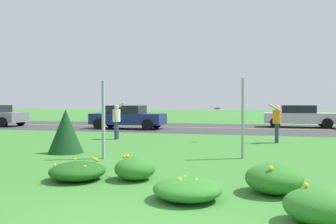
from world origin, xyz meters
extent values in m
plane|color=#387A2D|center=(0.00, 9.48, 0.00)|extent=(120.00, 120.00, 0.00)
cube|color=#38383A|center=(0.00, 18.96, 0.00)|extent=(120.00, 9.14, 0.01)
cube|color=yellow|center=(0.00, 18.96, 0.01)|extent=(120.00, 0.16, 0.00)
ellipsoid|color=#2D7526|center=(2.26, 1.32, 0.24)|extent=(0.98, 0.87, 0.49)
sphere|color=gold|center=(2.18, 1.11, 0.37)|extent=(0.06, 0.06, 0.06)
sphere|color=gold|center=(2.08, 1.39, 0.50)|extent=(0.07, 0.07, 0.07)
ellipsoid|color=#1E5619|center=(-2.32, 2.96, 0.19)|extent=(1.19, 1.22, 0.38)
sphere|color=yellow|center=(-2.58, 3.32, 0.38)|extent=(0.06, 0.06, 0.06)
sphere|color=yellow|center=(-2.03, 2.76, 0.33)|extent=(0.05, 0.05, 0.05)
sphere|color=yellow|center=(-2.14, 3.38, 0.39)|extent=(0.07, 0.07, 0.07)
sphere|color=yellow|center=(-2.46, 3.01, 0.31)|extent=(0.05, 0.05, 0.05)
sphere|color=yellow|center=(-2.58, 2.51, 0.38)|extent=(0.06, 0.06, 0.06)
sphere|color=yellow|center=(-2.32, 2.61, 0.24)|extent=(0.09, 0.09, 0.09)
sphere|color=yellow|center=(-2.01, 3.23, 0.39)|extent=(0.08, 0.08, 0.08)
ellipsoid|color=#2D7526|center=(1.70, 2.87, 0.27)|extent=(1.03, 1.08, 0.54)
sphere|color=yellow|center=(1.64, 2.53, 0.52)|extent=(0.08, 0.08, 0.08)
sphere|color=yellow|center=(1.42, 2.72, 0.44)|extent=(0.06, 0.06, 0.06)
sphere|color=yellow|center=(1.91, 3.13, 0.41)|extent=(0.06, 0.06, 0.06)
ellipsoid|color=#2D7526|center=(0.27, 2.03, 0.18)|extent=(1.18, 1.15, 0.37)
sphere|color=gold|center=(0.42, 2.01, 0.35)|extent=(0.07, 0.07, 0.07)
sphere|color=gold|center=(0.19, 2.21, 0.29)|extent=(0.07, 0.07, 0.07)
sphere|color=gold|center=(0.16, 1.94, 0.36)|extent=(0.08, 0.08, 0.08)
sphere|color=gold|center=(0.26, 1.55, 0.22)|extent=(0.08, 0.08, 0.08)
sphere|color=gold|center=(-0.05, 1.86, 0.26)|extent=(0.09, 0.09, 0.09)
sphere|color=gold|center=(0.31, 2.38, 0.22)|extent=(0.08, 0.08, 0.08)
sphere|color=gold|center=(0.11, 2.53, 0.26)|extent=(0.09, 0.09, 0.09)
ellipsoid|color=#2D7526|center=(-1.14, 3.29, 0.24)|extent=(0.87, 0.93, 0.48)
sphere|color=yellow|center=(-1.05, 2.96, 0.29)|extent=(0.06, 0.06, 0.06)
sphere|color=yellow|center=(-0.94, 3.16, 0.40)|extent=(0.05, 0.05, 0.05)
sphere|color=yellow|center=(-1.49, 3.43, 0.33)|extent=(0.06, 0.06, 0.06)
sphere|color=yellow|center=(-1.20, 3.61, 0.31)|extent=(0.08, 0.08, 0.08)
sphere|color=yellow|center=(-1.47, 3.48, 0.46)|extent=(0.07, 0.07, 0.07)
sphere|color=yellow|center=(-1.35, 3.39, 0.49)|extent=(0.09, 0.09, 0.09)
sphere|color=yellow|center=(-1.02, 3.18, 0.34)|extent=(0.06, 0.06, 0.06)
cube|color=#93969B|center=(-3.02, 5.76, 1.14)|extent=(0.07, 0.10, 2.28)
cube|color=#93969B|center=(0.92, 6.82, 1.18)|extent=(0.07, 0.10, 2.37)
cone|color=#143D19|center=(-4.71, 6.51, 0.71)|extent=(1.14, 1.14, 1.42)
cylinder|color=silver|center=(-4.83, 10.96, 1.06)|extent=(0.34, 0.34, 0.55)
sphere|color=tan|center=(-4.83, 10.96, 1.44)|extent=(0.21, 0.21, 0.21)
cylinder|color=navy|center=(-4.83, 11.05, 0.39)|extent=(0.14, 0.14, 0.78)
cylinder|color=navy|center=(-4.82, 10.88, 0.39)|extent=(0.14, 0.14, 0.78)
cylinder|color=tan|center=(-4.75, 11.16, 1.46)|extent=(0.47, 0.11, 0.40)
cylinder|color=tan|center=(-4.80, 10.77, 1.04)|extent=(0.11, 0.10, 0.52)
cylinder|color=orange|center=(2.04, 11.29, 1.06)|extent=(0.34, 0.34, 0.55)
sphere|color=tan|center=(2.04, 11.29, 1.44)|extent=(0.21, 0.21, 0.21)
cylinder|color=navy|center=(2.05, 11.21, 0.39)|extent=(0.14, 0.14, 0.78)
cylinder|color=navy|center=(2.04, 11.38, 0.39)|extent=(0.14, 0.14, 0.78)
cylinder|color=tan|center=(1.96, 11.09, 1.43)|extent=(0.50, 0.11, 0.34)
cylinder|color=tan|center=(2.01, 11.49, 1.04)|extent=(0.11, 0.10, 0.52)
cylinder|color=red|center=(-0.36, 11.15, 1.39)|extent=(0.25, 0.25, 0.09)
torus|color=red|center=(-0.36, 11.15, 1.39)|extent=(0.25, 0.25, 0.10)
cylinder|color=black|center=(-15.01, 17.79, 0.33)|extent=(0.66, 0.22, 0.66)
cylinder|color=black|center=(-15.01, 16.01, 0.33)|extent=(0.66, 0.22, 0.66)
cube|color=navy|center=(-6.59, 16.90, 0.62)|extent=(4.50, 1.82, 0.66)
cube|color=black|center=(-6.69, 16.90, 1.19)|extent=(2.10, 1.64, 0.52)
cylinder|color=black|center=(-5.04, 17.79, 0.33)|extent=(0.66, 0.22, 0.66)
cylinder|color=black|center=(-5.04, 16.01, 0.33)|extent=(0.66, 0.22, 0.66)
cylinder|color=black|center=(-8.14, 17.79, 0.33)|extent=(0.66, 0.22, 0.66)
cylinder|color=black|center=(-8.14, 16.01, 0.33)|extent=(0.66, 0.22, 0.66)
cube|color=#B7BABF|center=(3.81, 21.02, 0.62)|extent=(4.50, 1.82, 0.66)
cube|color=black|center=(3.71, 21.02, 1.19)|extent=(2.10, 1.64, 0.52)
cylinder|color=black|center=(5.36, 21.91, 0.33)|extent=(0.66, 0.22, 0.66)
cylinder|color=black|center=(5.36, 20.13, 0.33)|extent=(0.66, 0.22, 0.66)
cylinder|color=black|center=(2.26, 21.91, 0.33)|extent=(0.66, 0.22, 0.66)
cylinder|color=black|center=(2.26, 20.13, 0.33)|extent=(0.66, 0.22, 0.66)
camera|label=1|loc=(1.50, -3.89, 1.66)|focal=38.37mm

